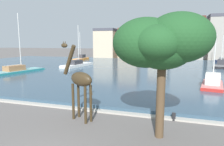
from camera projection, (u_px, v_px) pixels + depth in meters
The scene contains 15 objects.
harbor_water at pixel (143, 70), 35.70m from camera, with size 85.44×44.26×0.36m, color #334C60.
quay_edge_coping at pixel (97, 111), 14.57m from camera, with size 85.44×0.50×0.12m, color #ADA89E.
giraffe_statue at pixel (80, 80), 12.65m from camera, with size 2.79×1.60×5.09m.
sailboat_white at pixel (79, 65), 39.46m from camera, with size 3.46×9.35×8.27m.
sailboat_red at pixel (212, 84), 21.23m from camera, with size 2.87×6.07×5.81m.
sailboat_teal at pixel (21, 71), 31.63m from camera, with size 4.17×9.47×9.39m.
sailboat_black at pixel (221, 66), 38.54m from camera, with size 4.49×9.25×6.33m.
sailboat_orange at pixel (80, 59), 52.53m from camera, with size 2.07×8.11×7.65m.
shade_tree at pixel (161, 43), 9.98m from camera, with size 4.86×4.38×6.41m.
mooring_bollard at pixel (174, 117), 12.85m from camera, with size 0.24×0.24×0.50m, color #232326.
townhouse_corner_house at pixel (106, 44), 62.64m from camera, with size 6.36×6.15×9.17m.
townhouse_wide_warehouse at pixel (130, 44), 60.90m from camera, with size 5.82×6.61×9.16m.
townhouse_end_terrace at pixel (160, 46), 61.08m from camera, with size 6.38×5.23×7.87m.
townhouse_narrow_midrow at pixel (187, 39), 55.41m from camera, with size 8.41×6.07×11.75m.
townhouse_tall_gabled at pixel (220, 38), 55.04m from camera, with size 6.48×6.85×12.38m.
Camera 1 is at (5.16, -5.67, 4.97)m, focal length 32.13 mm.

